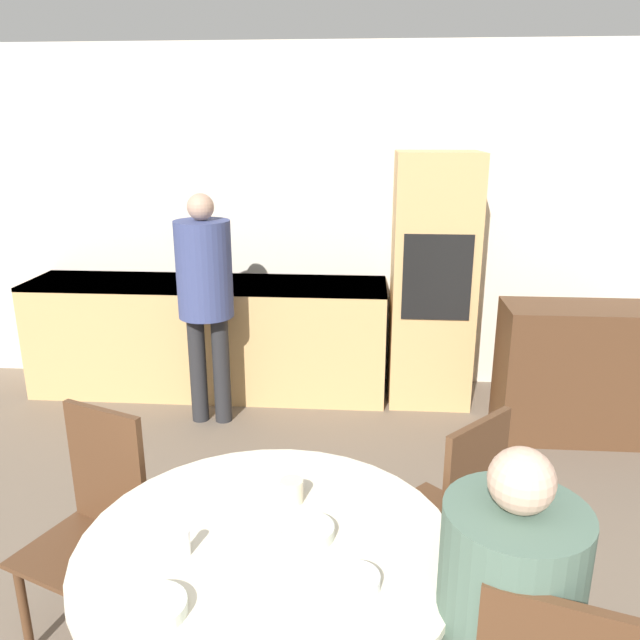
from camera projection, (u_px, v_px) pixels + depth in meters
name	position (u px, v px, depth m)	size (l,w,h in m)	color
wall_back	(342.00, 221.00, 4.84)	(6.45, 0.05, 2.60)	silver
kitchen_counter	(209.00, 335.00, 4.83)	(2.72, 0.60, 0.88)	tan
oven_unit	(432.00, 281.00, 4.58)	(0.59, 0.59, 1.84)	tan
sideboard	(583.00, 373.00, 4.11)	(1.08, 0.45, 0.91)	#51331E
dining_table	(269.00, 597.00, 2.04)	(1.21, 1.21, 0.74)	#51331E
chair_far_left	(95.00, 515.00, 2.49)	(0.52, 0.52, 0.95)	#51331E
chair_far_right	(454.00, 510.00, 2.52)	(0.57, 0.57, 0.95)	#51331E
person_seated	(508.00, 627.00, 1.70)	(0.39, 0.47, 1.23)	#262628
person_standing	(205.00, 286.00, 4.17)	(0.37, 0.37, 1.60)	#262628
cup	(292.00, 491.00, 2.18)	(0.08, 0.08, 0.08)	beige
bowl_near	(356.00, 581.00, 1.78)	(0.14, 0.14, 0.04)	silver
bowl_centre	(308.00, 531.00, 2.00)	(0.17, 0.17, 0.04)	silver
bowl_far	(155.00, 608.00, 1.68)	(0.18, 0.18, 0.04)	silver
salt_shaker	(185.00, 542.00, 1.91)	(0.03, 0.03, 0.09)	white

